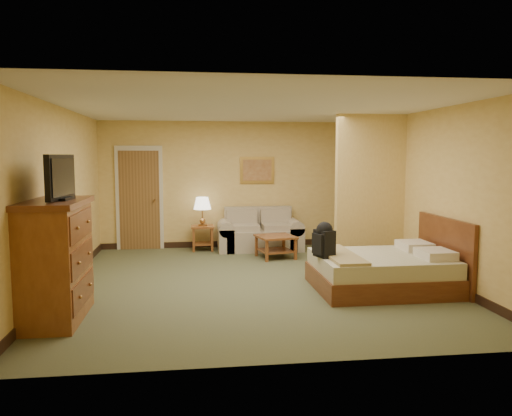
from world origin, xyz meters
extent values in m
plane|color=#515638|center=(0.00, 0.00, 0.00)|extent=(6.00, 6.00, 0.00)
plane|color=white|center=(0.00, 0.00, 2.60)|extent=(6.00, 6.00, 0.00)
cube|color=#DCB45E|center=(0.00, 3.00, 1.30)|extent=(5.50, 0.02, 2.60)
cube|color=#DCB45E|center=(-2.75, 0.00, 1.30)|extent=(0.02, 6.00, 2.60)
cube|color=#DCB45E|center=(2.75, 0.00, 1.30)|extent=(0.02, 6.00, 2.60)
cube|color=#DCB45E|center=(2.15, 0.93, 1.30)|extent=(1.20, 0.15, 2.60)
cube|color=beige|center=(-1.95, 2.97, 1.05)|extent=(0.94, 0.06, 2.10)
cube|color=brown|center=(-1.95, 2.96, 1.00)|extent=(0.80, 0.04, 2.00)
cylinder|color=#A3713B|center=(-1.65, 2.90, 1.00)|extent=(0.04, 0.12, 0.04)
cube|color=black|center=(0.00, 2.99, 0.06)|extent=(5.50, 0.02, 0.12)
cube|color=tan|center=(0.46, 2.52, 0.21)|extent=(1.39, 0.75, 0.42)
cube|color=tan|center=(0.46, 2.85, 0.64)|extent=(1.39, 0.18, 0.44)
cube|color=tan|center=(-0.24, 2.52, 0.23)|extent=(0.30, 0.75, 0.47)
cube|color=tan|center=(1.16, 2.52, 0.23)|extent=(0.30, 0.75, 0.47)
cube|color=brown|center=(-0.69, 2.65, 0.48)|extent=(0.45, 0.45, 0.04)
cube|color=brown|center=(-0.69, 2.65, 0.14)|extent=(0.38, 0.38, 0.03)
cube|color=brown|center=(-0.87, 2.47, 0.23)|extent=(0.05, 0.05, 0.46)
cube|color=brown|center=(-0.51, 2.47, 0.23)|extent=(0.05, 0.05, 0.46)
cube|color=brown|center=(-0.87, 2.83, 0.23)|extent=(0.05, 0.05, 0.46)
cube|color=brown|center=(-0.51, 2.83, 0.23)|extent=(0.05, 0.05, 0.46)
cylinder|color=#A3713B|center=(-0.69, 2.65, 0.52)|extent=(0.17, 0.17, 0.04)
cylinder|color=#A3713B|center=(-0.69, 2.65, 0.74)|extent=(0.02, 0.02, 0.29)
cone|color=white|center=(-0.69, 2.65, 0.95)|extent=(0.35, 0.35, 0.24)
cube|color=brown|center=(0.64, 1.71, 0.40)|extent=(0.78, 0.78, 0.04)
cube|color=brown|center=(0.64, 1.71, 0.14)|extent=(0.67, 0.67, 0.03)
cube|color=brown|center=(0.36, 1.43, 0.20)|extent=(0.05, 0.05, 0.39)
cube|color=brown|center=(0.92, 1.99, 0.20)|extent=(0.05, 0.05, 0.39)
cube|color=#B78E3F|center=(0.46, 2.98, 1.60)|extent=(0.71, 0.03, 0.55)
cube|color=#9C5830|center=(0.46, 2.96, 1.60)|extent=(0.59, 0.02, 0.44)
cube|color=brown|center=(-2.48, -1.42, 0.67)|extent=(0.61, 1.22, 1.33)
cube|color=#552813|center=(-2.48, -1.42, 1.36)|extent=(0.69, 1.31, 0.07)
cube|color=black|center=(-2.38, -1.42, 1.41)|extent=(0.24, 0.38, 0.03)
cube|color=black|center=(-2.38, -1.42, 1.66)|extent=(0.13, 0.85, 0.51)
cube|color=#552813|center=(1.75, -0.65, 0.14)|extent=(1.85, 1.48, 0.28)
cube|color=beige|center=(1.75, -0.65, 0.39)|extent=(1.79, 1.42, 0.22)
cube|color=#552813|center=(2.71, -0.65, 0.51)|extent=(0.06, 1.57, 1.02)
cube|color=silver|center=(2.40, -0.98, 0.55)|extent=(0.42, 0.51, 0.13)
cube|color=silver|center=(2.40, -0.33, 0.55)|extent=(0.42, 0.51, 0.13)
cube|color=#9D8855|center=(1.15, -0.65, 0.52)|extent=(0.42, 1.39, 0.05)
cube|color=black|center=(0.92, -0.68, 0.69)|extent=(0.28, 0.33, 0.38)
sphere|color=black|center=(0.92, -0.68, 0.88)|extent=(0.23, 0.23, 0.23)
camera|label=1|loc=(-0.90, -7.32, 1.90)|focal=35.00mm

